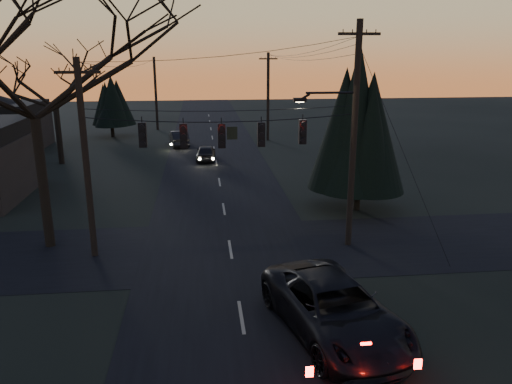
{
  "coord_description": "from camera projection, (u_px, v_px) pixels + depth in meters",
  "views": [
    {
      "loc": [
        -1.19,
        -11.09,
        8.78
      ],
      "look_at": [
        0.94,
        7.89,
        3.3
      ],
      "focal_mm": 35.0,
      "sensor_mm": 36.0,
      "label": 1
    }
  ],
  "objects": [
    {
      "name": "main_road",
      "position": [
        221.0,
        190.0,
        32.25
      ],
      "size": [
        8.0,
        120.0,
        0.02
      ],
      "primitive_type": "cube",
      "color": "black",
      "rests_on": "ground"
    },
    {
      "name": "bare_tree_left",
      "position": [
        28.0,
        62.0,
        20.87
      ],
      "size": [
        10.67,
        10.67,
        11.81
      ],
      "color": "black",
      "rests_on": "ground"
    },
    {
      "name": "bare_tree_dist",
      "position": [
        53.0,
        86.0,
        38.09
      ],
      "size": [
        7.43,
        7.43,
        8.73
      ],
      "color": "black",
      "rests_on": "ground"
    },
    {
      "name": "suv_near",
      "position": [
        334.0,
        309.0,
        15.74
      ],
      "size": [
        4.29,
        6.86,
        1.77
      ],
      "primitive_type": "imported",
      "rotation": [
        0.0,
        0.0,
        0.23
      ],
      "color": "black",
      "rests_on": "ground"
    },
    {
      "name": "utility_pole_far_l",
      "position": [
        158.0,
        130.0,
        56.44
      ],
      "size": [
        0.3,
        0.3,
        8.0
      ],
      "primitive_type": null,
      "color": "black",
      "rests_on": "ground"
    },
    {
      "name": "utility_pole_left",
      "position": [
        95.0,
        255.0,
        22.05
      ],
      "size": [
        1.8,
        0.3,
        8.5
      ],
      "primitive_type": null,
      "color": "black",
      "rests_on": "ground"
    },
    {
      "name": "evergreen_dist",
      "position": [
        110.0,
        103.0,
        50.97
      ],
      "size": [
        3.91,
        3.91,
        5.87
      ],
      "color": "black",
      "rests_on": "ground"
    },
    {
      "name": "sedan_oncoming_a",
      "position": [
        206.0,
        153.0,
        40.78
      ],
      "size": [
        1.71,
        3.79,
        1.26
      ],
      "primitive_type": "imported",
      "rotation": [
        0.0,
        0.0,
        3.08
      ],
      "color": "black",
      "rests_on": "ground"
    },
    {
      "name": "cross_road",
      "position": [
        230.0,
        249.0,
        22.69
      ],
      "size": [
        60.0,
        7.0,
        0.02
      ],
      "primitive_type": "cube",
      "color": "black",
      "rests_on": "ground"
    },
    {
      "name": "utility_pole_far_r",
      "position": [
        268.0,
        140.0,
        50.03
      ],
      "size": [
        1.8,
        0.3,
        8.5
      ],
      "primitive_type": null,
      "color": "black",
      "rests_on": "ground"
    },
    {
      "name": "evergreen_right",
      "position": [
        361.0,
        130.0,
        27.1
      ],
      "size": [
        4.07,
        4.07,
        7.88
      ],
      "color": "black",
      "rests_on": "ground"
    },
    {
      "name": "span_signal_assembly",
      "position": [
        223.0,
        134.0,
        21.21
      ],
      "size": [
        11.5,
        0.44,
        1.52
      ],
      "color": "black",
      "rests_on": "ground"
    },
    {
      "name": "utility_pole_right",
      "position": [
        348.0,
        245.0,
        23.29
      ],
      "size": [
        5.0,
        0.3,
        10.0
      ],
      "primitive_type": null,
      "color": "black",
      "rests_on": "ground"
    },
    {
      "name": "sedan_oncoming_b",
      "position": [
        179.0,
        138.0,
        46.85
      ],
      "size": [
        2.09,
        4.49,
        1.42
      ],
      "primitive_type": "imported",
      "rotation": [
        0.0,
        0.0,
        3.28
      ],
      "color": "black",
      "rests_on": "ground"
    }
  ]
}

